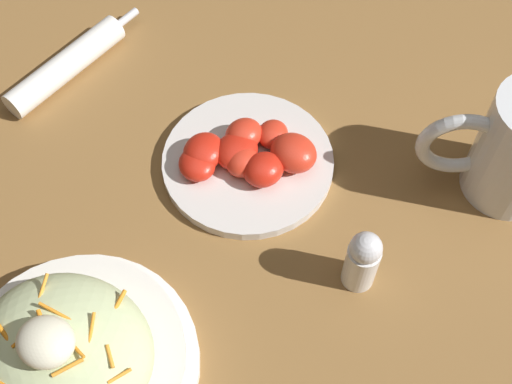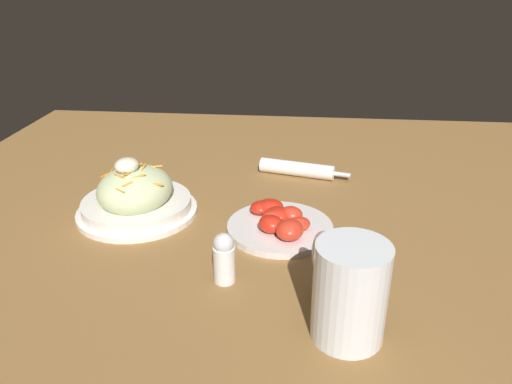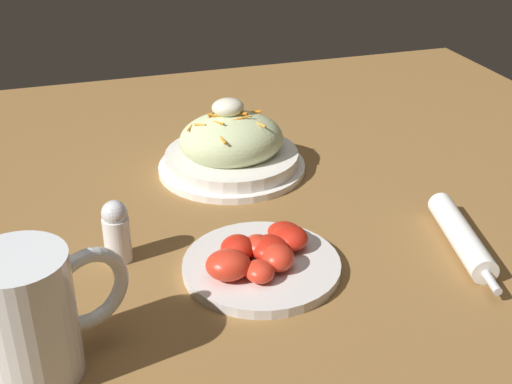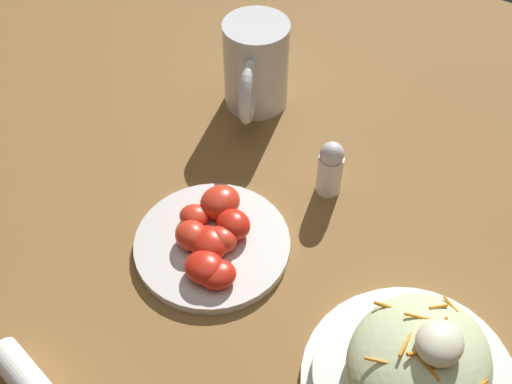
{
  "view_description": "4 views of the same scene",
  "coord_description": "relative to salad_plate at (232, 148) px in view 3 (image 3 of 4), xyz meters",
  "views": [
    {
      "loc": [
        -0.19,
        0.32,
        0.61
      ],
      "look_at": [
        -0.04,
        0.02,
        0.07
      ],
      "focal_mm": 47.1,
      "sensor_mm": 36.0,
      "label": 1
    },
    {
      "loc": [
        -0.76,
        -0.08,
        0.43
      ],
      "look_at": [
        -0.0,
        -0.01,
        0.07
      ],
      "focal_mm": 34.41,
      "sensor_mm": 36.0,
      "label": 2
    },
    {
      "loc": [
        -0.21,
        -0.68,
        0.46
      ],
      "look_at": [
        0.0,
        -0.02,
        0.09
      ],
      "focal_mm": 47.51,
      "sensor_mm": 36.0,
      "label": 3
    },
    {
      "loc": [
        0.37,
        0.24,
        0.63
      ],
      "look_at": [
        -0.04,
        -0.01,
        0.08
      ],
      "focal_mm": 45.42,
      "sensor_mm": 36.0,
      "label": 4
    }
  ],
  "objects": [
    {
      "name": "napkin_roll",
      "position": [
        0.21,
        -0.3,
        -0.02
      ],
      "size": [
        0.07,
        0.2,
        0.03
      ],
      "color": "white",
      "rests_on": "ground_plane"
    },
    {
      "name": "salad_plate",
      "position": [
        0.0,
        0.0,
        0.0
      ],
      "size": [
        0.22,
        0.22,
        0.11
      ],
      "color": "white",
      "rests_on": "ground_plane"
    },
    {
      "name": "beer_mug",
      "position": [
        -0.29,
        -0.37,
        0.02
      ],
      "size": [
        0.15,
        0.09,
        0.13
      ],
      "color": "white",
      "rests_on": "ground_plane"
    },
    {
      "name": "tomato_plate",
      "position": [
        -0.04,
        -0.27,
        -0.02
      ],
      "size": [
        0.19,
        0.19,
        0.04
      ],
      "color": "silver",
      "rests_on": "ground_plane"
    },
    {
      "name": "salt_shaker",
      "position": [
        -0.2,
        -0.2,
        0.0
      ],
      "size": [
        0.03,
        0.03,
        0.08
      ],
      "color": "white",
      "rests_on": "ground_plane"
    },
    {
      "name": "ground_plane",
      "position": [
        -0.04,
        -0.22,
        -0.04
      ],
      "size": [
        1.43,
        1.43,
        0.0
      ],
      "primitive_type": "plane",
      "color": "olive"
    }
  ]
}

